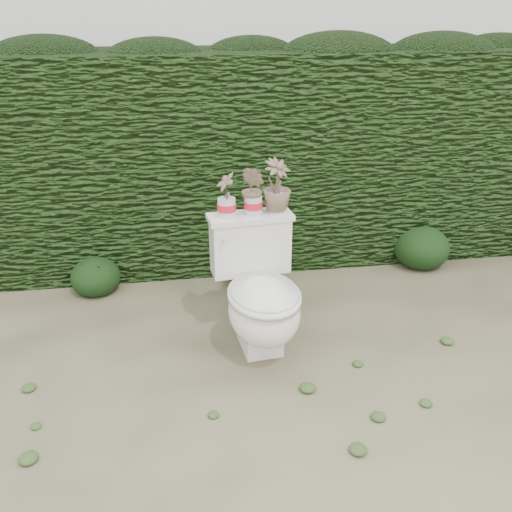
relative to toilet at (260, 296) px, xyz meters
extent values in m
plane|color=#837B5A|center=(0.17, -0.12, -0.36)|extent=(60.00, 60.00, 0.00)
cube|color=#2B4D19|center=(0.17, 1.48, 0.44)|extent=(8.00, 1.00, 1.60)
cube|color=silver|center=(0.00, 0.02, -0.26)|extent=(0.25, 0.32, 0.20)
ellipsoid|color=silver|center=(0.01, -0.08, -0.06)|extent=(0.46, 0.55, 0.39)
cube|color=silver|center=(-0.02, 0.24, 0.22)|extent=(0.48, 0.21, 0.34)
cube|color=silver|center=(-0.02, 0.24, 0.40)|extent=(0.52, 0.24, 0.03)
cylinder|color=silver|center=(-0.20, 0.13, 0.32)|extent=(0.02, 0.06, 0.02)
sphere|color=silver|center=(-0.20, 0.10, 0.32)|extent=(0.03, 0.03, 0.03)
imported|color=#247324|center=(-0.16, 0.22, 0.54)|extent=(0.13, 0.15, 0.25)
imported|color=#247324|center=(0.00, 0.24, 0.56)|extent=(0.18, 0.19, 0.28)
imported|color=#247324|center=(0.14, 0.25, 0.57)|extent=(0.24, 0.24, 0.30)
ellipsoid|color=#183312|center=(-1.06, 0.90, -0.21)|extent=(0.35, 0.35, 0.28)
ellipsoid|color=#183312|center=(0.07, 0.88, -0.20)|extent=(0.40, 0.40, 0.32)
ellipsoid|color=#183312|center=(1.46, 0.96, -0.18)|extent=(0.44, 0.44, 0.35)
camera|label=1|loc=(-0.46, -2.72, 1.53)|focal=38.00mm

